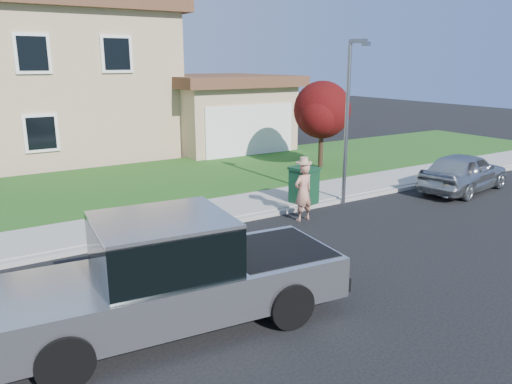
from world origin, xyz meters
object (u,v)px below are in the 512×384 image
pickup_truck (172,276)px  street_lamp (349,113)px  woman (303,191)px  sedan (464,172)px  trash_bin (304,185)px  ornamental_tree (323,113)px

pickup_truck → street_lamp: 8.70m
pickup_truck → woman: bearing=38.0°
sedan → street_lamp: bearing=68.3°
pickup_truck → trash_bin: 7.58m
woman → street_lamp: (2.12, 0.61, 1.96)m
sedan → street_lamp: (-4.49, 0.97, 2.14)m
trash_bin → street_lamp: bearing=-31.3°
trash_bin → sedan: bearing=-27.6°
woman → trash_bin: size_ratio=1.64×
street_lamp → woman: bearing=174.3°
pickup_truck → sedan: 12.34m
trash_bin → ornamental_tree: bearing=30.8°
trash_bin → woman: bearing=-143.0°
sedan → trash_bin: 5.96m
trash_bin → pickup_truck: bearing=-158.6°
trash_bin → street_lamp: 2.51m
street_lamp → ornamental_tree: bearing=36.9°
pickup_truck → sedan: bearing=19.8°
ornamental_tree → woman: bearing=-133.7°
woman → trash_bin: bearing=-132.2°
pickup_truck → trash_bin: bearing=41.2°
ornamental_tree → trash_bin: ornamental_tree is taller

